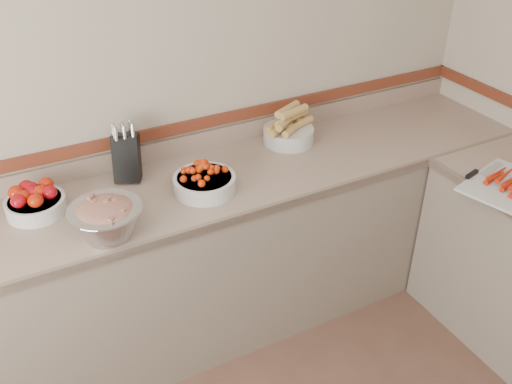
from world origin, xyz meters
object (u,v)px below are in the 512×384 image
cutting_board (510,185)px  tomato_bowl (35,201)px  corn_bowl (289,130)px  rhubarb_bowl (106,219)px  cherry_tomato_bowl (205,181)px  knife_block (126,156)px

cutting_board → tomato_bowl: bearing=157.5°
corn_bowl → rhubarb_bowl: 1.15m
corn_bowl → cutting_board: 1.12m
tomato_bowl → corn_bowl: size_ratio=0.87×
cherry_tomato_bowl → corn_bowl: bearing=22.1°
knife_block → cherry_tomato_bowl: bearing=-44.4°
tomato_bowl → cutting_board: (1.99, -0.83, -0.04)m
rhubarb_bowl → knife_block: bearing=62.7°
corn_bowl → rhubarb_bowl: size_ratio=0.99×
knife_block → corn_bowl: bearing=-2.2°
tomato_bowl → cherry_tomato_bowl: size_ratio=0.89×
tomato_bowl → cutting_board: tomato_bowl is taller
corn_bowl → cutting_board: (0.68, -0.88, -0.05)m
knife_block → corn_bowl: size_ratio=0.99×
cherry_tomato_bowl → corn_bowl: corn_bowl is taller
knife_block → corn_bowl: knife_block is taller
knife_block → cutting_board: knife_block is taller
rhubarb_bowl → cutting_board: bearing=-16.0°
knife_block → rhubarb_bowl: 0.47m
knife_block → corn_bowl: (0.87, -0.03, -0.05)m
knife_block → cutting_board: 1.80m
corn_bowl → cutting_board: size_ratio=0.61×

